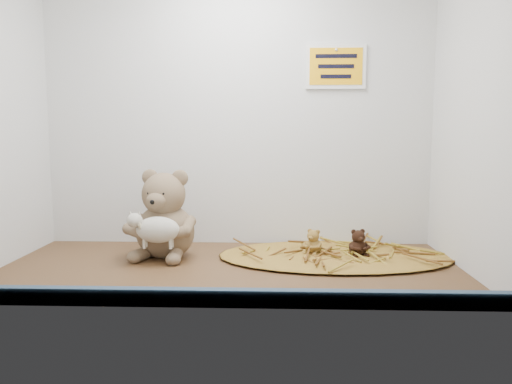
{
  "coord_description": "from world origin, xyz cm",
  "views": [
    {
      "loc": [
        11.43,
        -126.35,
        35.2
      ],
      "look_at": [
        6.66,
        3.48,
        19.56
      ],
      "focal_mm": 35.0,
      "sensor_mm": 36.0,
      "label": 1
    }
  ],
  "objects_px": {
    "main_teddy": "(165,213)",
    "mini_teddy_tan": "(313,240)",
    "mini_teddy_brown": "(358,241)",
    "toy_lamb": "(158,230)"
  },
  "relations": [
    {
      "from": "main_teddy",
      "to": "toy_lamb",
      "type": "height_order",
      "value": "main_teddy"
    },
    {
      "from": "mini_teddy_tan",
      "to": "toy_lamb",
      "type": "bearing_deg",
      "value": -134.74
    },
    {
      "from": "main_teddy",
      "to": "mini_teddy_brown",
      "type": "height_order",
      "value": "main_teddy"
    },
    {
      "from": "main_teddy",
      "to": "mini_teddy_tan",
      "type": "bearing_deg",
      "value": 11.42
    },
    {
      "from": "toy_lamb",
      "to": "mini_teddy_tan",
      "type": "height_order",
      "value": "toy_lamb"
    },
    {
      "from": "mini_teddy_tan",
      "to": "mini_teddy_brown",
      "type": "bearing_deg",
      "value": 22.65
    },
    {
      "from": "main_teddy",
      "to": "mini_teddy_brown",
      "type": "relative_size",
      "value": 3.31
    },
    {
      "from": "toy_lamb",
      "to": "mini_teddy_tan",
      "type": "bearing_deg",
      "value": 13.23
    },
    {
      "from": "toy_lamb",
      "to": "mini_teddy_brown",
      "type": "relative_size",
      "value": 2.03
    },
    {
      "from": "main_teddy",
      "to": "mini_teddy_tan",
      "type": "height_order",
      "value": "main_teddy"
    }
  ]
}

